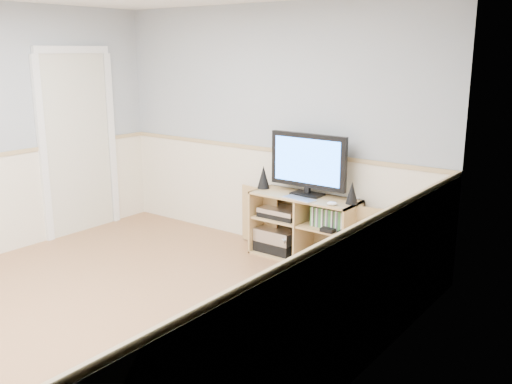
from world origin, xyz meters
TOP-DOWN VIEW (x-y plane):
  - room at (-0.06, 0.12)m, footprint 4.04×4.54m
  - media_cabinet at (0.58, 2.07)m, footprint 1.70×0.41m
  - monitor at (0.58, 2.06)m, footprint 0.83×0.18m
  - speaker_left at (0.07, 2.04)m, footprint 0.13×0.13m
  - speaker_right at (1.08, 2.04)m, footprint 0.11×0.11m
  - keyboard at (0.61, 1.88)m, footprint 0.34×0.18m
  - mouse at (0.97, 1.88)m, footprint 0.11×0.09m
  - av_components at (0.29, 2.01)m, footprint 0.51×0.31m
  - game_consoles at (0.86, 2.00)m, footprint 0.46×0.32m
  - game_cases at (0.88, 2.00)m, footprint 0.35×0.13m
  - wall_outlet at (1.00, 2.23)m, footprint 0.12×0.03m

SIDE VIEW (x-z plane):
  - game_consoles at x=0.86m, z-range 0.02..0.13m
  - av_components at x=0.29m, z-range -0.01..0.45m
  - media_cabinet at x=0.58m, z-range 0.01..0.66m
  - game_cases at x=0.88m, z-range 0.39..0.58m
  - wall_outlet at x=1.00m, z-range 0.54..0.66m
  - keyboard at x=0.61m, z-range 0.65..0.66m
  - mouse at x=0.97m, z-range 0.65..0.69m
  - speaker_right at x=1.08m, z-range 0.65..0.86m
  - speaker_left at x=0.07m, z-range 0.65..0.89m
  - monitor at x=0.58m, z-range 0.67..1.28m
  - room at x=-0.06m, z-range -0.05..2.49m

